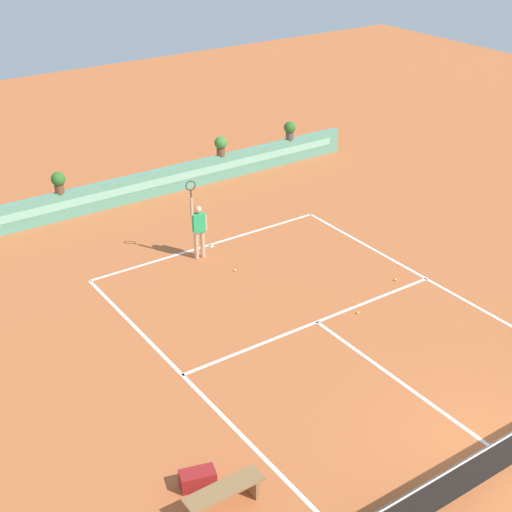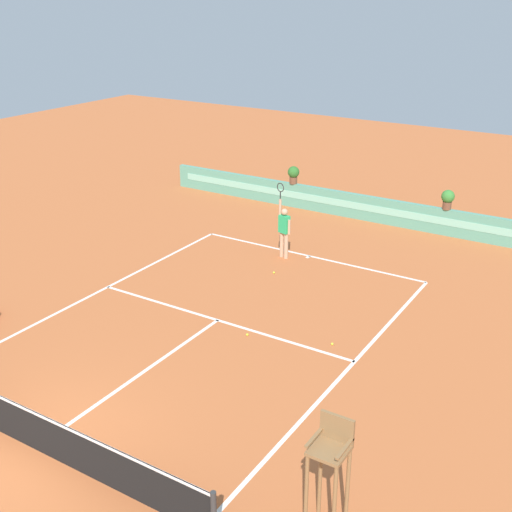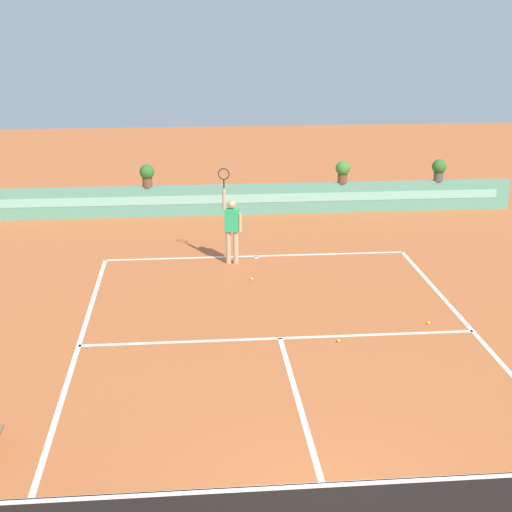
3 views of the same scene
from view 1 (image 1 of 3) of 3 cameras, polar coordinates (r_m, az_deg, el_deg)
ground_plane at (r=19.72m, az=5.41°, el=-5.57°), size 60.00×60.00×0.00m
court_lines at (r=20.18m, az=4.12°, el=-4.64°), size 8.32×11.94×0.01m
back_wall_barrier at (r=27.29m, az=-8.53°, el=5.33°), size 18.00×0.21×1.00m
bench_courtside at (r=14.65m, az=-2.48°, el=-17.69°), size 1.60×0.44×0.51m
gear_bag at (r=15.22m, az=-4.49°, el=-16.63°), size 0.77×0.54×0.36m
tennis_player at (r=22.67m, az=-4.42°, el=2.23°), size 0.61×0.30×2.58m
tennis_ball_near_baseline at (r=22.17m, az=10.62°, el=-1.78°), size 0.07×0.07×0.07m
tennis_ball_mid_court at (r=22.29m, az=-1.63°, el=-1.10°), size 0.07×0.07×0.07m
tennis_ball_by_sideline at (r=20.43m, az=7.79°, el=-4.32°), size 0.07×0.07×0.07m
potted_plant_right at (r=28.43m, az=-2.72°, el=8.51°), size 0.48×0.48×0.72m
potted_plant_left at (r=25.87m, az=-14.89°, el=5.57°), size 0.48×0.48×0.72m
potted_plant_far_right at (r=30.18m, az=2.60°, el=9.68°), size 0.48×0.48×0.72m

